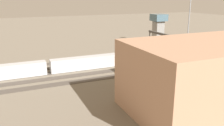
# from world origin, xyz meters

# --- Properties ---
(ground_plane) EXTENTS (400.00, 400.00, 0.00)m
(ground_plane) POSITION_xyz_m (0.00, 0.00, 0.00)
(ground_plane) COLOR #756B5B
(track_bed_0) EXTENTS (140.00, 2.80, 0.12)m
(track_bed_0) POSITION_xyz_m (0.00, -10.00, 0.06)
(track_bed_0) COLOR #4C443D
(track_bed_0) RESTS_ON ground_plane
(track_bed_1) EXTENTS (140.00, 2.80, 0.12)m
(track_bed_1) POSITION_xyz_m (0.00, -5.00, 0.06)
(track_bed_1) COLOR #3D3833
(track_bed_1) RESTS_ON ground_plane
(track_bed_2) EXTENTS (140.00, 2.80, 0.12)m
(track_bed_2) POSITION_xyz_m (0.00, 0.00, 0.06)
(track_bed_2) COLOR #4C443D
(track_bed_2) RESTS_ON ground_plane
(track_bed_3) EXTENTS (140.00, 2.80, 0.12)m
(track_bed_3) POSITION_xyz_m (0.00, 5.00, 0.06)
(track_bed_3) COLOR #4C443D
(track_bed_3) RESTS_ON ground_plane
(track_bed_4) EXTENTS (140.00, 2.80, 0.12)m
(track_bed_4) POSITION_xyz_m (0.00, 10.00, 0.06)
(track_bed_4) COLOR #4C443D
(track_bed_4) RESTS_ON ground_plane
(train_on_track_2) EXTENTS (90.60, 3.00, 4.40)m
(train_on_track_2) POSITION_xyz_m (-0.10, 0.00, 2.09)
(train_on_track_2) COLOR #285193
(train_on_track_2) RESTS_ON ground_plane
(train_on_track_3) EXTENTS (47.20, 3.00, 3.80)m
(train_on_track_3) POSITION_xyz_m (-37.66, 5.00, 2.02)
(train_on_track_3) COLOR #A8AAB2
(train_on_track_3) RESTS_ON ground_plane
(train_on_track_4) EXTENTS (10.00, 3.00, 5.00)m
(train_on_track_4) POSITION_xyz_m (-1.83, 10.00, 2.16)
(train_on_track_4) COLOR gold
(train_on_track_4) RESTS_ON ground_plane
(light_mast_0) EXTENTS (2.80, 0.70, 31.00)m
(light_mast_0) POSITION_xyz_m (-38.93, -12.83, 19.39)
(light_mast_0) COLOR #9EA0A5
(light_mast_0) RESTS_ON ground_plane
(signal_gantry) EXTENTS (0.70, 25.00, 8.80)m
(signal_gantry) POSITION_xyz_m (-19.22, 0.00, 7.42)
(signal_gantry) COLOR #4C4742
(signal_gantry) RESTS_ON ground_plane
(maintenance_shed) EXTENTS (39.18, 19.45, 13.65)m
(maintenance_shed) POSITION_xyz_m (-6.79, 34.99, 6.82)
(maintenance_shed) COLOR tan
(maintenance_shed) RESTS_ON ground_plane
(control_tower) EXTENTS (6.00, 6.00, 14.02)m
(control_tower) POSITION_xyz_m (-30.48, -22.93, 8.17)
(control_tower) COLOR gray
(control_tower) RESTS_ON ground_plane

